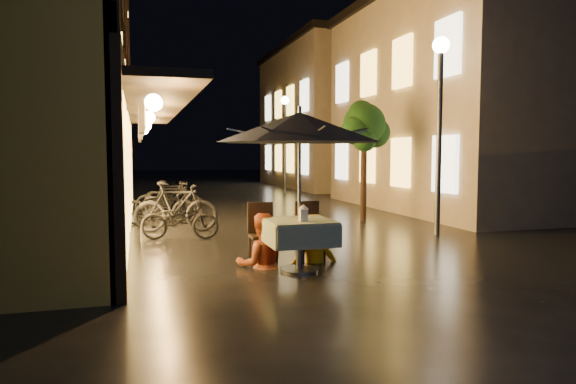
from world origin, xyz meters
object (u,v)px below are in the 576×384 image
object	(u,v)px
patio_umbrella	(299,127)
bicycle_0	(180,219)
cafe_table	(299,232)
table_lantern	(303,212)
person_yellow	(314,216)
streetlamp_near	(440,99)
person_orange	(261,214)

from	to	relation	value
patio_umbrella	bicycle_0	distance (m)	4.08
cafe_table	patio_umbrella	world-z (taller)	patio_umbrella
cafe_table	bicycle_0	size ratio (longest dim) A/B	0.63
table_lantern	bicycle_0	bearing A→B (deg)	112.69
table_lantern	person_yellow	bearing A→B (deg)	60.98
streetlamp_near	bicycle_0	world-z (taller)	streetlamp_near
person_orange	bicycle_0	distance (m)	3.08
cafe_table	bicycle_0	world-z (taller)	bicycle_0
person_yellow	bicycle_0	xyz separation A→B (m)	(-1.93, 2.79, -0.34)
bicycle_0	person_orange	bearing A→B (deg)	-149.03
person_orange	person_yellow	xyz separation A→B (m)	(0.90, 0.09, -0.07)
person_orange	person_yellow	size ratio (longest dim) A/B	1.09
cafe_table	streetlamp_near	bearing A→B (deg)	32.08
cafe_table	person_orange	distance (m)	0.73
patio_umbrella	table_lantern	world-z (taller)	patio_umbrella
patio_umbrella	person_yellow	bearing A→B (deg)	53.80
patio_umbrella	bicycle_0	bearing A→B (deg)	113.82
person_orange	patio_umbrella	bearing A→B (deg)	135.37
cafe_table	patio_umbrella	xyz separation A→B (m)	(0.00, 0.00, 1.56)
cafe_table	table_lantern	world-z (taller)	table_lantern
streetlamp_near	bicycle_0	xyz separation A→B (m)	(-5.42, 0.92, -2.50)
patio_umbrella	person_orange	distance (m)	1.50
streetlamp_near	person_orange	bearing A→B (deg)	-156.00
person_orange	table_lantern	bearing A→B (deg)	126.52
bicycle_0	person_yellow	bearing A→B (deg)	-134.01
person_orange	person_yellow	world-z (taller)	person_orange
cafe_table	patio_umbrella	size ratio (longest dim) A/B	0.40
streetlamp_near	patio_umbrella	world-z (taller)	streetlamp_near
streetlamp_near	person_yellow	world-z (taller)	streetlamp_near
patio_umbrella	streetlamp_near	bearing A→B (deg)	32.08
cafe_table	person_yellow	bearing A→B (deg)	53.80
table_lantern	person_yellow	xyz separation A→B (m)	(0.43, 0.78, -0.17)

